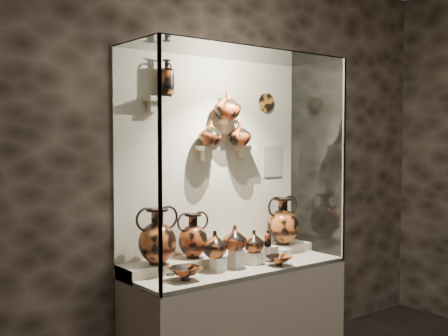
% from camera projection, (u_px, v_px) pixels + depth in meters
% --- Properties ---
extents(wall_back, '(5.00, 0.02, 3.20)m').
position_uv_depth(wall_back, '(211.00, 161.00, 4.37)').
color(wall_back, '#2B231B').
rests_on(wall_back, ground).
extents(plinth, '(1.70, 0.60, 0.80)m').
position_uv_depth(plinth, '(237.00, 323.00, 4.18)').
color(plinth, beige).
rests_on(plinth, floor).
extents(front_tier, '(1.68, 0.58, 0.03)m').
position_uv_depth(front_tier, '(237.00, 268.00, 4.16)').
color(front_tier, '#C0AF95').
rests_on(front_tier, plinth).
extents(rear_tier, '(1.70, 0.25, 0.10)m').
position_uv_depth(rear_tier, '(223.00, 259.00, 4.29)').
color(rear_tier, '#C0AF95').
rests_on(rear_tier, plinth).
extents(back_panel, '(1.70, 0.03, 1.60)m').
position_uv_depth(back_panel, '(212.00, 161.00, 4.37)').
color(back_panel, beige).
rests_on(back_panel, plinth).
extents(glass_front, '(1.70, 0.01, 1.60)m').
position_uv_depth(glass_front, '(264.00, 163.00, 3.88)').
color(glass_front, white).
rests_on(glass_front, plinth).
extents(glass_left, '(0.01, 0.60, 1.60)m').
position_uv_depth(glass_left, '(135.00, 165.00, 3.60)').
color(glass_left, white).
rests_on(glass_left, plinth).
extents(glass_right, '(0.01, 0.60, 1.60)m').
position_uv_depth(glass_right, '(317.00, 159.00, 4.64)').
color(glass_right, white).
rests_on(glass_right, plinth).
extents(glass_top, '(1.70, 0.60, 0.01)m').
position_uv_depth(glass_top, '(238.00, 53.00, 4.08)').
color(glass_top, white).
rests_on(glass_top, back_panel).
extents(frame_post_left, '(0.02, 0.02, 1.60)m').
position_uv_depth(frame_post_left, '(160.00, 167.00, 3.37)').
color(frame_post_left, gray).
rests_on(frame_post_left, plinth).
extents(frame_post_right, '(0.02, 0.02, 1.60)m').
position_uv_depth(frame_post_right, '(343.00, 160.00, 4.40)').
color(frame_post_right, gray).
rests_on(frame_post_right, plinth).
extents(pedestal_a, '(0.09, 0.09, 0.10)m').
position_uv_depth(pedestal_a, '(218.00, 264.00, 3.98)').
color(pedestal_a, silver).
rests_on(pedestal_a, front_tier).
extents(pedestal_b, '(0.09, 0.09, 0.13)m').
position_uv_depth(pedestal_b, '(236.00, 259.00, 4.08)').
color(pedestal_b, silver).
rests_on(pedestal_b, front_tier).
extents(pedestal_c, '(0.09, 0.09, 0.09)m').
position_uv_depth(pedestal_c, '(254.00, 259.00, 4.19)').
color(pedestal_c, silver).
rests_on(pedestal_c, front_tier).
extents(pedestal_d, '(0.09, 0.09, 0.12)m').
position_uv_depth(pedestal_d, '(270.00, 254.00, 4.29)').
color(pedestal_d, silver).
rests_on(pedestal_d, front_tier).
extents(pedestal_e, '(0.09, 0.09, 0.08)m').
position_uv_depth(pedestal_e, '(283.00, 254.00, 4.37)').
color(pedestal_e, silver).
rests_on(pedestal_e, front_tier).
extents(bracket_ul, '(0.14, 0.12, 0.04)m').
position_uv_depth(bracket_ul, '(155.00, 99.00, 3.95)').
color(bracket_ul, beige).
rests_on(bracket_ul, back_panel).
extents(bracket_ca, '(0.14, 0.12, 0.04)m').
position_uv_depth(bracket_ca, '(207.00, 148.00, 4.24)').
color(bracket_ca, beige).
rests_on(bracket_ca, back_panel).
extents(bracket_cb, '(0.10, 0.12, 0.04)m').
position_uv_depth(bracket_cb, '(228.00, 122.00, 4.35)').
color(bracket_cb, beige).
rests_on(bracket_cb, back_panel).
extents(bracket_cc, '(0.14, 0.12, 0.04)m').
position_uv_depth(bracket_cc, '(246.00, 148.00, 4.47)').
color(bracket_cc, beige).
rests_on(bracket_cc, back_panel).
extents(amphora_left, '(0.36, 0.36, 0.39)m').
position_uv_depth(amphora_left, '(158.00, 236.00, 3.88)').
color(amphora_left, '#B05221').
rests_on(amphora_left, rear_tier).
extents(amphora_mid, '(0.32, 0.32, 0.33)m').
position_uv_depth(amphora_mid, '(193.00, 236.00, 4.09)').
color(amphora_mid, '#993A1B').
rests_on(amphora_mid, rear_tier).
extents(amphora_right, '(0.41, 0.41, 0.39)m').
position_uv_depth(amphora_right, '(282.00, 221.00, 4.61)').
color(amphora_right, '#B05221').
rests_on(amphora_right, rear_tier).
extents(jug_a, '(0.21, 0.21, 0.19)m').
position_uv_depth(jug_a, '(214.00, 244.00, 3.97)').
color(jug_a, '#B05221').
rests_on(jug_a, pedestal_a).
extents(jug_b, '(0.21, 0.21, 0.18)m').
position_uv_depth(jug_b, '(235.00, 238.00, 4.06)').
color(jug_b, '#993A1B').
rests_on(jug_b, pedestal_b).
extents(jug_c, '(0.18, 0.18, 0.17)m').
position_uv_depth(jug_c, '(254.00, 241.00, 4.20)').
color(jug_c, '#B05221').
rests_on(jug_c, pedestal_c).
extents(lekythos_small, '(0.06, 0.06, 0.15)m').
position_uv_depth(lekythos_small, '(267.00, 237.00, 4.25)').
color(lekythos_small, '#993A1B').
rests_on(lekythos_small, pedestal_d).
extents(kylix_left, '(0.34, 0.31, 0.11)m').
position_uv_depth(kylix_left, '(185.00, 272.00, 3.73)').
color(kylix_left, '#993A1B').
rests_on(kylix_left, front_tier).
extents(kylix_right, '(0.25, 0.22, 0.09)m').
position_uv_depth(kylix_right, '(279.00, 260.00, 4.15)').
color(kylix_right, '#B05221').
rests_on(kylix_right, front_tier).
extents(lekythos_tall, '(0.12, 0.12, 0.30)m').
position_uv_depth(lekythos_tall, '(167.00, 76.00, 3.98)').
color(lekythos_tall, '#B05221').
rests_on(lekythos_tall, bracket_ul).
extents(ovoid_vase_a, '(0.23, 0.23, 0.19)m').
position_uv_depth(ovoid_vase_a, '(210.00, 133.00, 4.20)').
color(ovoid_vase_a, '#993A1B').
rests_on(ovoid_vase_a, bracket_ca).
extents(ovoid_vase_b, '(0.23, 0.23, 0.21)m').
position_uv_depth(ovoid_vase_b, '(227.00, 105.00, 4.27)').
color(ovoid_vase_b, '#993A1B').
rests_on(ovoid_vase_b, bracket_cb).
extents(ovoid_vase_c, '(0.23, 0.23, 0.19)m').
position_uv_depth(ovoid_vase_c, '(240.00, 134.00, 4.38)').
color(ovoid_vase_c, '#993A1B').
rests_on(ovoid_vase_c, bracket_cc).
extents(wall_plate, '(0.16, 0.02, 0.16)m').
position_uv_depth(wall_plate, '(266.00, 103.00, 4.65)').
color(wall_plate, '#9F591F').
rests_on(wall_plate, back_panel).
extents(info_placard, '(0.20, 0.01, 0.26)m').
position_uv_depth(info_placard, '(273.00, 161.00, 4.73)').
color(info_placard, beige).
rests_on(info_placard, back_panel).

